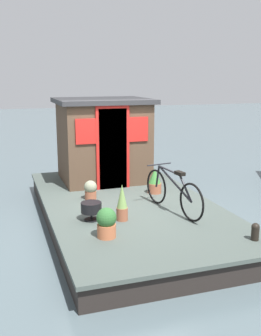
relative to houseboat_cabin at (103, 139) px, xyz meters
The scene contains 10 objects.
ground_plane 2.23m from the houseboat_cabin, behind, with size 60.00×60.00×0.00m, color #4C5B60.
houseboat_deck 2.12m from the houseboat_cabin, behind, with size 5.80×3.09×0.40m.
houseboat_cabin is the anchor object (origin of this frame).
bicycle 2.73m from the houseboat_cabin, 167.49° to the right, with size 1.73×0.50×0.78m.
potted_plant_ivy 3.54m from the houseboat_cabin, 166.10° to the left, with size 0.30×0.30×0.46m.
potted_plant_geranium 1.72m from the houseboat_cabin, 155.92° to the left, with size 0.25×0.25×0.37m.
potted_plant_thyme 1.73m from the houseboat_cabin, 153.26° to the right, with size 0.28×0.28×0.51m.
potted_plant_lavender 2.85m from the houseboat_cabin, behind, with size 0.19×0.19×0.62m.
charcoal_grill 2.83m from the houseboat_cabin, 161.12° to the left, with size 0.34×0.34×0.31m.
mooring_bollard 4.40m from the houseboat_cabin, 163.93° to the right, with size 0.12×0.12×0.26m.
Camera 1 is at (-7.01, 2.26, 2.73)m, focal length 42.94 mm.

